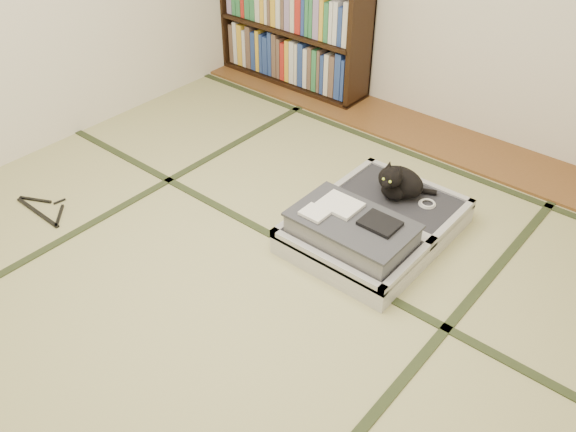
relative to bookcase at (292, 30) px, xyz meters
The scene contains 8 objects.
floor 2.51m from the bookcase, 57.00° to the right, with size 4.50×4.50×0.00m, color #C7C785.
wood_strip 1.42m from the bookcase, ahead, with size 4.00×0.50×0.02m, color brown.
tatami_borders 2.12m from the bookcase, 49.53° to the right, with size 4.00×4.50×0.01m.
bookcase is the anchor object (origin of this frame).
suitcase 2.18m from the bookcase, 38.56° to the right, with size 0.73×0.98×0.29m.
cat 1.98m from the bookcase, 32.23° to the right, with size 0.33×0.33×0.26m.
cable_coil 2.13m from the bookcase, 28.79° to the right, with size 0.10×0.10×0.02m.
hanger 2.42m from the bookcase, 89.79° to the right, with size 0.45×0.21×0.01m.
Camera 1 is at (1.71, -1.63, 2.19)m, focal length 38.00 mm.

